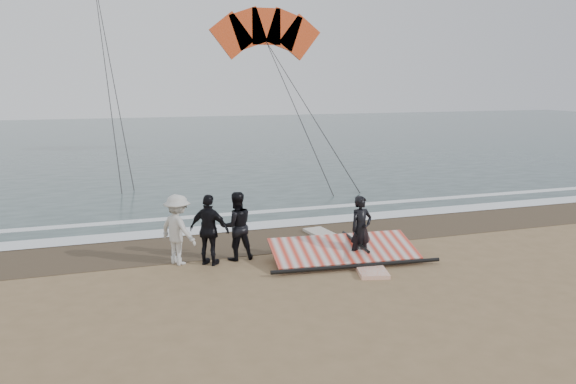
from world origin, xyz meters
name	(u,v)px	position (x,y,z in m)	size (l,w,h in m)	color
ground	(376,290)	(0.00, 0.00, 0.00)	(120.00, 120.00, 0.00)	#8C704C
sea	(175,139)	(0.00, 33.00, 0.01)	(120.00, 54.00, 0.02)	#233838
wet_sand	(303,235)	(0.00, 4.50, 0.01)	(120.00, 2.80, 0.01)	#4C3D2B
foam_near	(287,223)	(0.00, 5.90, 0.03)	(120.00, 0.90, 0.01)	white
foam_far	(271,211)	(0.00, 7.60, 0.03)	(120.00, 0.45, 0.01)	white
man_main	(361,229)	(0.54, 1.87, 0.81)	(0.59, 0.39, 1.62)	black
board_white	(366,262)	(0.59, 1.67, 0.05)	(0.65, 2.31, 0.09)	white
board_cream	(330,238)	(0.58, 3.87, 0.05)	(0.58, 2.18, 0.09)	beige
trio_cluster	(205,228)	(-3.04, 2.96, 0.85)	(2.39, 1.39, 1.71)	black
sail_rig	(339,251)	(0.12, 2.19, 0.19)	(4.11, 2.01, 0.49)	black
kite_red	(266,36)	(3.88, 21.28, 6.78)	(7.15, 6.20, 13.81)	#EA491B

